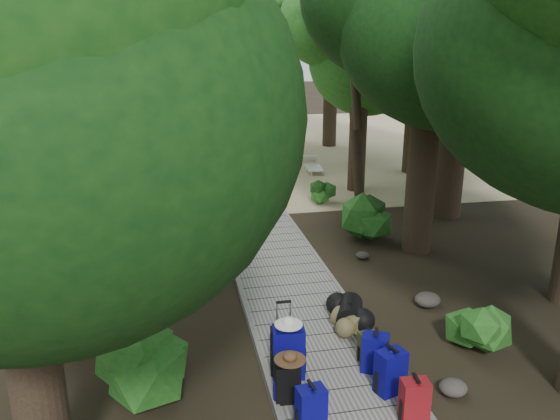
{
  "coord_description": "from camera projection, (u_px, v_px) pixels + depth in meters",
  "views": [
    {
      "loc": [
        -2.14,
        -9.78,
        4.77
      ],
      "look_at": [
        0.29,
        2.23,
        1.0
      ],
      "focal_mm": 35.0,
      "sensor_mm": 36.0,
      "label": 1
    }
  ],
  "objects": [
    {
      "name": "ground",
      "position": [
        288.0,
        290.0,
        10.97
      ],
      "size": [
        120.0,
        120.0,
        0.0
      ],
      "primitive_type": "plane",
      "color": "#2D2316",
      "rests_on": "ground"
    },
    {
      "name": "sand_beach",
      "position": [
        217.0,
        147.0,
        25.95
      ],
      "size": [
        40.0,
        22.0,
        0.02
      ],
      "primitive_type": "cube",
      "color": "tan",
      "rests_on": "ground"
    },
    {
      "name": "boardwalk",
      "position": [
        278.0,
        268.0,
        11.89
      ],
      "size": [
        2.0,
        12.0,
        0.12
      ],
      "primitive_type": "cube",
      "color": "gray",
      "rests_on": "ground"
    },
    {
      "name": "backpack_left_a",
      "position": [
        311.0,
        407.0,
        6.75
      ],
      "size": [
        0.38,
        0.29,
        0.66
      ],
      "primitive_type": null,
      "rotation": [
        0.0,
        0.0,
        0.14
      ],
      "color": "#06057E",
      "rests_on": "boardwalk"
    },
    {
      "name": "backpack_left_b",
      "position": [
        287.0,
        380.0,
        7.32
      ],
      "size": [
        0.35,
        0.26,
        0.62
      ],
      "primitive_type": null,
      "rotation": [
        0.0,
        0.0,
        -0.06
      ],
      "color": "black",
      "rests_on": "boardwalk"
    },
    {
      "name": "backpack_left_c",
      "position": [
        288.0,
        349.0,
        7.85
      ],
      "size": [
        0.49,
        0.38,
        0.85
      ],
      "primitive_type": null,
      "rotation": [
        0.0,
        0.0,
        -0.12
      ],
      "color": "#06057E",
      "rests_on": "boardwalk"
    },
    {
      "name": "backpack_right_a",
      "position": [
        415.0,
        398.0,
        6.94
      ],
      "size": [
        0.37,
        0.28,
        0.63
      ],
      "primitive_type": null,
      "rotation": [
        0.0,
        0.0,
        -0.09
      ],
      "color": "maroon",
      "rests_on": "boardwalk"
    },
    {
      "name": "backpack_right_b",
      "position": [
        391.0,
        370.0,
        7.49
      ],
      "size": [
        0.45,
        0.37,
        0.7
      ],
      "primitive_type": null,
      "rotation": [
        0.0,
        0.0,
        0.3
      ],
      "color": "#06057E",
      "rests_on": "boardwalk"
    },
    {
      "name": "backpack_right_c",
      "position": [
        375.0,
        351.0,
        7.99
      ],
      "size": [
        0.46,
        0.41,
        0.65
      ],
      "primitive_type": null,
      "rotation": [
        0.0,
        0.0,
        -0.47
      ],
      "color": "#06057E",
      "rests_on": "boardwalk"
    },
    {
      "name": "backpack_right_d",
      "position": [
        369.0,
        345.0,
        8.28
      ],
      "size": [
        0.32,
        0.24,
        0.49
      ],
      "primitive_type": null,
      "rotation": [
        0.0,
        0.0,
        -0.01
      ],
      "color": "#37401C",
      "rests_on": "boardwalk"
    },
    {
      "name": "duffel_right_khaki",
      "position": [
        349.0,
        320.0,
        9.17
      ],
      "size": [
        0.57,
        0.63,
        0.35
      ],
      "primitive_type": null,
      "rotation": [
        0.0,
        0.0,
        0.54
      ],
      "color": "brown",
      "rests_on": "boardwalk"
    },
    {
      "name": "duffel_right_black",
      "position": [
        350.0,
        312.0,
        9.37
      ],
      "size": [
        0.64,
        0.8,
        0.44
      ],
      "primitive_type": null,
      "rotation": [
        0.0,
        0.0,
        -0.34
      ],
      "color": "black",
      "rests_on": "boardwalk"
    },
    {
      "name": "suitcase_on_boardwalk",
      "position": [
        284.0,
        347.0,
        8.11
      ],
      "size": [
        0.43,
        0.28,
        0.62
      ],
      "primitive_type": null,
      "rotation": [
        0.0,
        0.0,
        -0.16
      ],
      "color": "black",
      "rests_on": "boardwalk"
    },
    {
      "name": "lone_suitcase_on_sand",
      "position": [
        251.0,
        180.0,
        18.27
      ],
      "size": [
        0.44,
        0.27,
        0.66
      ],
      "primitive_type": null,
      "rotation": [
        0.0,
        0.0,
        0.08
      ],
      "color": "black",
      "rests_on": "sand_beach"
    },
    {
      "name": "hat_brown",
      "position": [
        290.0,
        356.0,
        7.22
      ],
      "size": [
        0.43,
        0.43,
        0.13
      ],
      "primitive_type": null,
      "color": "#51351E",
      "rests_on": "backpack_left_b"
    },
    {
      "name": "hat_white",
      "position": [
        289.0,
        320.0,
        7.66
      ],
      "size": [
        0.4,
        0.4,
        0.13
      ],
      "primitive_type": null,
      "color": "silver",
      "rests_on": "backpack_left_c"
    },
    {
      "name": "kayak",
      "position": [
        144.0,
        170.0,
        20.59
      ],
      "size": [
        1.58,
        2.98,
        0.29
      ],
      "primitive_type": "ellipsoid",
      "rotation": [
        0.0,
        0.0,
        0.34
      ],
      "color": "#A30E14",
      "rests_on": "sand_beach"
    },
    {
      "name": "sun_lounger",
      "position": [
        314.0,
        165.0,
        20.74
      ],
      "size": [
        0.78,
        1.84,
        0.58
      ],
      "primitive_type": null,
      "rotation": [
        0.0,
        0.0,
        -0.11
      ],
      "color": "silver",
      "rests_on": "sand_beach"
    },
    {
      "name": "tree_right_c",
      "position": [
        432.0,
        40.0,
        11.68
      ],
      "size": [
        5.58,
        5.58,
        9.65
      ],
      "primitive_type": null,
      "color": "black",
      "rests_on": "ground"
    },
    {
      "name": "tree_right_d",
      "position": [
        465.0,
        11.0,
        14.03
      ],
      "size": [
        6.06,
        6.06,
        11.11
      ],
      "primitive_type": null,
      "color": "black",
      "rests_on": "ground"
    },
    {
      "name": "tree_right_e",
      "position": [
        361.0,
        64.0,
        17.2
      ],
      "size": [
        4.57,
        4.57,
        8.22
      ],
      "primitive_type": null,
      "color": "black",
      "rests_on": "ground"
    },
    {
      "name": "tree_right_f",
      "position": [
        419.0,
        46.0,
        19.6
      ],
      "size": [
        5.22,
        5.22,
        9.32
      ],
      "primitive_type": null,
      "color": "black",
      "rests_on": "ground"
    },
    {
      "name": "tree_left_a",
      "position": [
        0.0,
        140.0,
        4.89
      ],
      "size": [
        4.72,
        4.72,
        7.87
      ],
      "primitive_type": null,
      "color": "black",
      "rests_on": "ground"
    },
    {
      "name": "tree_left_b",
      "position": [
        2.0,
        31.0,
        8.41
      ],
      "size": [
        5.48,
        5.48,
        9.87
      ],
      "primitive_type": null,
      "color": "black",
      "rests_on": "ground"
    },
    {
      "name": "tree_left_c",
      "position": [
        74.0,
        86.0,
        12.38
      ],
      "size": [
        4.39,
        4.39,
        7.64
      ],
      "primitive_type": null,
      "color": "black",
      "rests_on": "ground"
    },
    {
      "name": "tree_back_a",
      "position": [
        180.0,
        55.0,
        23.1
      ],
      "size": [
        4.95,
        4.95,
        8.56
      ],
      "primitive_type": null,
      "color": "black",
      "rests_on": "ground"
    },
    {
      "name": "tree_back_b",
      "position": [
        248.0,
        37.0,
        24.63
      ],
      "size": [
        5.62,
        5.62,
        10.04
      ],
      "primitive_type": null,
      "color": "black",
      "rests_on": "ground"
    },
    {
      "name": "tree_back_c",
      "position": [
        332.0,
        45.0,
        24.91
      ],
      "size": [
        5.17,
        5.17,
        9.31
      ],
      "primitive_type": null,
      "color": "black",
      "rests_on": "ground"
    },
    {
      "name": "tree_back_d",
      "position": [
        96.0,
        63.0,
        22.61
      ],
      "size": [
        4.74,
        4.74,
        7.9
      ],
      "primitive_type": null,
      "color": "black",
      "rests_on": "ground"
    },
    {
      "name": "palm_right_a",
      "position": [
        367.0,
        87.0,
        15.6
      ],
      "size": [
        4.16,
        4.16,
        7.09
      ],
      "primitive_type": null,
      "color": "#123910",
      "rests_on": "ground"
    },
    {
      "name": "palm_right_b",
      "position": [
        360.0,
        49.0,
        21.35
      ],
      "size": [
        4.68,
        4.68,
        9.04
      ],
      "primitive_type": null,
      "color": "#123910",
      "rests_on": "ground"
    },
    {
      "name": "palm_right_c",
      "position": [
        292.0,
        86.0,
        22.38
      ],
      "size": [
        3.87,
        3.87,
        6.16
      ],
      "primitive_type": null,
      "color": "#123910",
      "rests_on": "ground"
    },
    {
      "name": "palm_left_a",
      "position": [
        69.0,
        81.0,
        14.62
      ],
      "size": [
        4.74,
        4.74,
        7.54
      ],
      "primitive_type": null,
      "color": "#123910",
      "rests_on": "ground"
    },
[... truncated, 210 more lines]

